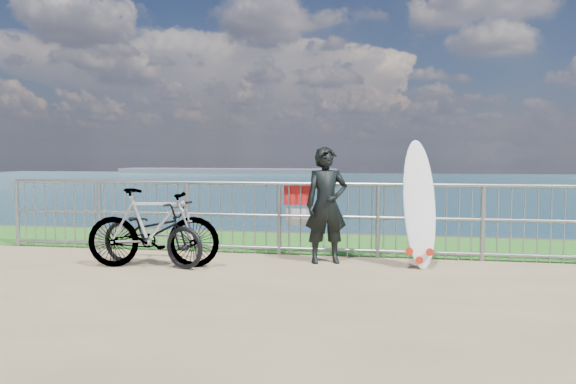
% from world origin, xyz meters
% --- Properties ---
extents(grass_strip, '(120.00, 120.00, 0.00)m').
position_xyz_m(grass_strip, '(0.00, 2.70, 0.01)').
color(grass_strip, '#23681C').
rests_on(grass_strip, ground).
extents(seascape, '(260.00, 260.00, 5.00)m').
position_xyz_m(seascape, '(-43.75, 147.49, -4.03)').
color(seascape, brown).
rests_on(seascape, ground).
extents(railing, '(10.06, 0.10, 1.13)m').
position_xyz_m(railing, '(0.02, 1.60, 0.58)').
color(railing, gray).
rests_on(railing, ground).
extents(surfer, '(0.70, 0.56, 1.66)m').
position_xyz_m(surfer, '(0.29, 1.07, 0.83)').
color(surfer, black).
rests_on(surfer, ground).
extents(surfboard, '(0.57, 0.54, 1.76)m').
position_xyz_m(surfboard, '(1.57, 0.99, 0.81)').
color(surfboard, white).
rests_on(surfboard, ground).
extents(bicycle_near, '(1.82, 1.06, 0.91)m').
position_xyz_m(bicycle_near, '(-2.09, 0.46, 0.45)').
color(bicycle_near, black).
rests_on(bicycle_near, ground).
extents(bicycle_far, '(1.87, 0.77, 1.09)m').
position_xyz_m(bicycle_far, '(-2.01, 0.33, 0.54)').
color(bicycle_far, black).
rests_on(bicycle_far, ground).
extents(bike_rack, '(1.75, 0.05, 0.37)m').
position_xyz_m(bike_rack, '(-2.42, 1.03, 0.30)').
color(bike_rack, gray).
rests_on(bike_rack, ground).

